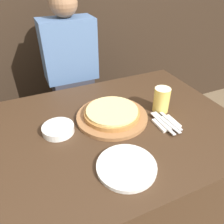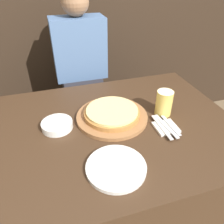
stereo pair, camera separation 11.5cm
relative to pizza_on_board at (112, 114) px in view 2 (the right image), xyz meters
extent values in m
plane|color=#756047|center=(-0.05, -0.06, -0.80)|extent=(12.00, 12.00, 0.00)
cube|color=#3D2819|center=(-0.05, -0.06, -0.41)|extent=(1.38, 0.97, 0.77)
cylinder|color=#99663D|center=(0.00, 0.00, -0.01)|extent=(0.38, 0.38, 0.02)
cylinder|color=#A87038|center=(0.00, 0.00, 0.01)|extent=(0.30, 0.30, 0.02)
cylinder|color=#EAD184|center=(0.00, 0.00, 0.03)|extent=(0.27, 0.27, 0.01)
cylinder|color=#E5C65B|center=(0.28, -0.04, 0.05)|extent=(0.09, 0.09, 0.14)
cylinder|color=white|center=(0.28, -0.04, 0.11)|extent=(0.09, 0.09, 0.02)
cylinder|color=silver|center=(-0.09, -0.34, -0.02)|extent=(0.25, 0.25, 0.02)
cylinder|color=silver|center=(-0.29, 0.00, -0.01)|extent=(0.16, 0.16, 0.04)
cube|color=white|center=(0.24, -0.16, -0.02)|extent=(0.11, 0.11, 0.01)
cube|color=silver|center=(0.21, -0.16, -0.01)|extent=(0.02, 0.20, 0.00)
cube|color=silver|center=(0.24, -0.16, -0.01)|extent=(0.03, 0.20, 0.00)
cube|color=silver|center=(0.26, -0.16, -0.01)|extent=(0.02, 0.17, 0.00)
cube|color=#33333D|center=(-0.05, 0.63, -0.42)|extent=(0.29, 0.20, 0.75)
cube|color=#4C6B99|center=(-0.05, 0.63, 0.17)|extent=(0.37, 0.20, 0.42)
sphere|color=#936B4C|center=(-0.05, 0.63, 0.47)|extent=(0.18, 0.18, 0.18)
camera|label=1|loc=(-0.39, -0.87, 0.67)|focal=35.00mm
camera|label=2|loc=(-0.28, -0.91, 0.67)|focal=35.00mm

